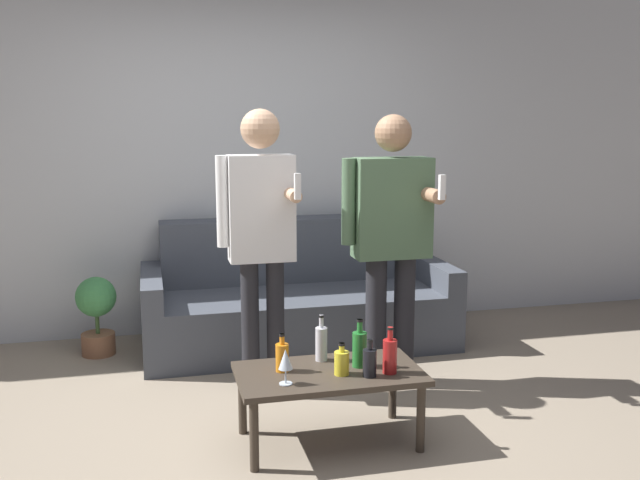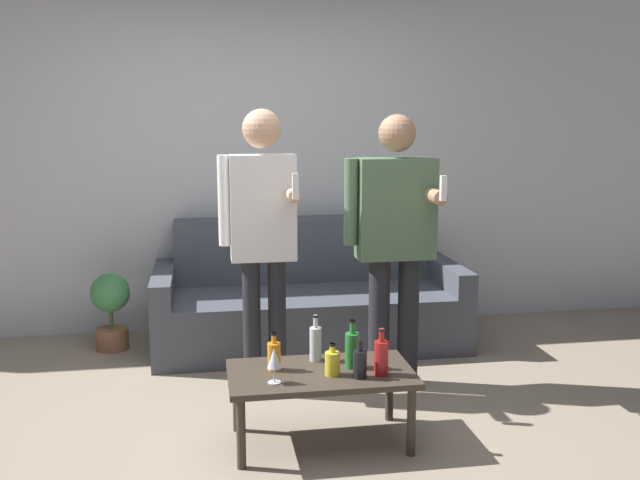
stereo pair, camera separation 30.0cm
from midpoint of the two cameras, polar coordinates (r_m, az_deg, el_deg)
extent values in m
plane|color=gray|center=(3.81, -0.62, -15.62)|extent=(16.00, 16.00, 0.00)
cube|color=silver|center=(5.47, -3.93, 6.88)|extent=(8.00, 0.06, 2.70)
cube|color=#474C56|center=(5.05, 1.04, -6.62)|extent=(1.91, 0.67, 0.40)
cube|color=#474C56|center=(5.43, 0.17, -2.82)|extent=(1.91, 0.26, 0.88)
cube|color=#474C56|center=(5.08, -10.71, -5.69)|extent=(0.14, 0.93, 0.58)
cube|color=#474C56|center=(5.42, 11.53, -4.71)|extent=(0.14, 0.93, 0.58)
cube|color=#3D3328|center=(3.63, 2.47, -10.68)|extent=(0.93, 0.51, 0.03)
cylinder|color=#3D3328|center=(3.46, -3.79, -15.22)|extent=(0.04, 0.04, 0.35)
cylinder|color=#3D3328|center=(3.63, 9.75, -14.13)|extent=(0.04, 0.04, 0.35)
cylinder|color=#3D3328|center=(3.84, -4.41, -12.60)|extent=(0.04, 0.04, 0.35)
cylinder|color=#3D3328|center=(3.99, 7.78, -11.77)|extent=(0.04, 0.04, 0.35)
cylinder|color=#23752D|center=(3.66, 4.97, -8.82)|extent=(0.07, 0.07, 0.18)
cylinder|color=#23752D|center=(3.62, 5.00, -6.96)|extent=(0.03, 0.03, 0.07)
cylinder|color=black|center=(3.61, 5.01, -6.52)|extent=(0.03, 0.03, 0.01)
cylinder|color=silver|center=(3.75, 1.95, -8.35)|extent=(0.06, 0.06, 0.18)
cylinder|color=silver|center=(3.71, 1.97, -6.55)|extent=(0.02, 0.02, 0.07)
cylinder|color=black|center=(3.70, 1.97, -6.13)|extent=(0.03, 0.03, 0.01)
cylinder|color=yellow|center=(3.56, 3.44, -9.87)|extent=(0.07, 0.07, 0.12)
cylinder|color=yellow|center=(3.53, 3.46, -8.64)|extent=(0.03, 0.03, 0.05)
cylinder|color=black|center=(3.53, 3.46, -8.39)|extent=(0.03, 0.03, 0.01)
cylinder|color=orange|center=(3.62, -1.30, -9.34)|extent=(0.07, 0.07, 0.14)
cylinder|color=orange|center=(3.58, -1.31, -7.88)|extent=(0.03, 0.03, 0.05)
cylinder|color=black|center=(3.58, -1.31, -7.55)|extent=(0.03, 0.03, 0.01)
cylinder|color=black|center=(3.53, 5.68, -9.90)|extent=(0.07, 0.07, 0.14)
cylinder|color=black|center=(3.50, 5.71, -8.44)|extent=(0.03, 0.03, 0.05)
cylinder|color=black|center=(3.50, 5.71, -8.12)|extent=(0.03, 0.03, 0.01)
cylinder|color=#B21E1E|center=(3.58, 7.35, -9.39)|extent=(0.07, 0.07, 0.17)
cylinder|color=#B21E1E|center=(3.54, 7.39, -7.58)|extent=(0.03, 0.03, 0.07)
cylinder|color=black|center=(3.53, 7.40, -7.17)|extent=(0.03, 0.03, 0.01)
cylinder|color=silver|center=(3.48, -1.16, -11.36)|extent=(0.06, 0.06, 0.01)
cylinder|color=silver|center=(3.46, -1.16, -10.77)|extent=(0.01, 0.01, 0.07)
cone|color=silver|center=(3.43, -1.17, -9.45)|extent=(0.07, 0.07, 0.10)
cylinder|color=#232328|center=(4.25, -3.45, -7.02)|extent=(0.11, 0.11, 0.81)
cylinder|color=#232328|center=(4.26, -1.42, -6.93)|extent=(0.11, 0.11, 0.81)
cube|color=white|center=(4.10, -2.51, 2.58)|extent=(0.38, 0.17, 0.61)
sphere|color=tan|center=(4.07, -2.56, 8.89)|extent=(0.22, 0.22, 0.22)
cylinder|color=white|center=(4.08, -5.62, 3.14)|extent=(0.07, 0.07, 0.52)
cylinder|color=tan|center=(3.98, -0.13, 3.69)|extent=(0.07, 0.26, 0.07)
cube|color=white|center=(3.82, 0.26, 4.32)|extent=(0.03, 0.03, 0.14)
cylinder|color=#232328|center=(4.38, 6.71, -6.62)|extent=(0.13, 0.13, 0.80)
cylinder|color=#232328|center=(4.43, 9.00, -6.48)|extent=(0.13, 0.13, 0.80)
cube|color=#4C6B4C|center=(4.26, 8.08, 2.49)|extent=(0.46, 0.20, 0.60)
sphere|color=#9E7556|center=(4.23, 8.23, 8.45)|extent=(0.22, 0.22, 0.22)
cylinder|color=#4C6B4C|center=(4.18, 4.56, 3.04)|extent=(0.08, 0.08, 0.51)
cylinder|color=#9E7556|center=(4.18, 11.09, 3.50)|extent=(0.08, 0.28, 0.08)
cube|color=white|center=(4.01, 11.96, 4.07)|extent=(0.03, 0.03, 0.14)
cylinder|color=#936042|center=(5.28, -14.71, -7.66)|extent=(0.23, 0.23, 0.15)
cylinder|color=#476B38|center=(5.23, -14.79, -6.01)|extent=(0.03, 0.03, 0.17)
sphere|color=#428E4C|center=(5.19, -14.88, -4.11)|extent=(0.28, 0.28, 0.28)
camera|label=1|loc=(0.15, -87.86, 0.38)|focal=40.00mm
camera|label=2|loc=(0.15, 92.14, -0.38)|focal=40.00mm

